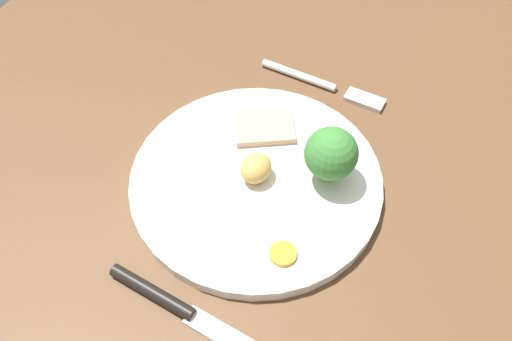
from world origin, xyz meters
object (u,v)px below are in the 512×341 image
carrot_coin_front (283,254)px  knife (183,311)px  fork (326,85)px  dinner_plate (256,181)px  broccoli_floret (331,154)px  meat_slice_main (267,128)px  roast_potato_left (256,168)px

carrot_coin_front → knife: (7.92, -5.90, -1.17)cm
carrot_coin_front → fork: bearing=-170.2°
dinner_plate → broccoli_floret: broccoli_floret is taller
broccoli_floret → knife: broccoli_floret is taller
dinner_plate → knife: bearing=-0.5°
broccoli_floret → fork: (-13.43, -4.74, -4.67)cm
meat_slice_main → roast_potato_left: size_ratio=1.81×
meat_slice_main → knife: size_ratio=0.33×
knife → fork: bearing=92.6°
roast_potato_left → fork: 16.51cm
fork → roast_potato_left: bearing=-91.8°
dinner_plate → knife: size_ratio=1.36×
meat_slice_main → carrot_coin_front: (13.12, 7.18, -0.17)cm
roast_potato_left → carrot_coin_front: 9.14cm
roast_potato_left → knife: 15.11cm
carrot_coin_front → knife: carrot_coin_front is taller
roast_potato_left → fork: size_ratio=0.22×
broccoli_floret → dinner_plate: bearing=-66.6°
dinner_plate → knife: (14.94, -0.12, -0.25)cm
roast_potato_left → fork: (-16.25, 1.74, -2.39)cm
carrot_coin_front → broccoli_floret: 10.43cm
dinner_plate → carrot_coin_front: 9.13cm
roast_potato_left → broccoli_floret: size_ratio=0.54×
dinner_plate → roast_potato_left: size_ratio=7.36×
broccoli_floret → knife: bearing=-20.4°
roast_potato_left → carrot_coin_front: bearing=39.5°
broccoli_floret → meat_slice_main: bearing=-112.7°
fork → broccoli_floret: bearing=-66.2°
broccoli_floret → fork: bearing=-160.6°
roast_potato_left → knife: size_ratio=0.18×
broccoli_floret → knife: (17.75, -6.61, -4.60)cm
meat_slice_main → broccoli_floret: bearing=67.3°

